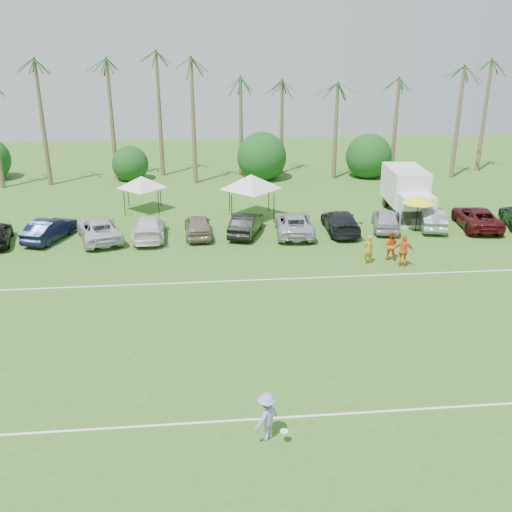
{
  "coord_description": "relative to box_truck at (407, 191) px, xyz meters",
  "views": [
    {
      "loc": [
        0.38,
        -14.27,
        12.39
      ],
      "look_at": [
        3.12,
        13.5,
        1.6
      ],
      "focal_mm": 40.0,
      "sensor_mm": 36.0,
      "label": 1
    }
  ],
  "objects": [
    {
      "name": "parked_car_1",
      "position": [
        -24.87,
        -3.13,
        -1.05
      ],
      "size": [
        2.92,
        4.64,
        1.44
      ],
      "primitive_type": "imported",
      "rotation": [
        0.0,
        0.0,
        2.8
      ],
      "color": "black",
      "rests_on": "ground"
    },
    {
      "name": "palm_tree_8",
      "position": [
        -2.38,
        13.01,
        5.7
      ],
      "size": [
        2.4,
        2.4,
        8.9
      ],
      "color": "brown",
      "rests_on": "ground"
    },
    {
      "name": "palm_tree_9",
      "position": [
        2.62,
        13.01,
        6.58
      ],
      "size": [
        2.4,
        2.4,
        9.9
      ],
      "color": "brown",
      "rests_on": "ground"
    },
    {
      "name": "palm_tree_3",
      "position": [
        -23.38,
        13.01,
        8.29
      ],
      "size": [
        2.4,
        2.4,
        11.9
      ],
      "color": "brown",
      "rests_on": "ground"
    },
    {
      "name": "parked_car_2",
      "position": [
        -21.68,
        -3.46,
        -1.05
      ],
      "size": [
        3.84,
        5.67,
        1.44
      ],
      "primitive_type": "imported",
      "rotation": [
        0.0,
        0.0,
        3.44
      ],
      "color": "silver",
      "rests_on": "ground"
    },
    {
      "name": "palm_tree_4",
      "position": [
        -19.38,
        13.01,
        5.7
      ],
      "size": [
        2.4,
        2.4,
        8.9
      ],
      "color": "brown",
      "rests_on": "ground"
    },
    {
      "name": "palm_tree_5",
      "position": [
        -15.38,
        13.01,
        6.58
      ],
      "size": [
        2.4,
        2.4,
        9.9
      ],
      "color": "brown",
      "rests_on": "ground"
    },
    {
      "name": "parked_car_7",
      "position": [
        -5.75,
        -3.37,
        -1.05
      ],
      "size": [
        2.15,
        5.03,
        1.44
      ],
      "primitive_type": "imported",
      "rotation": [
        0.0,
        0.0,
        3.12
      ],
      "color": "black",
      "rests_on": "ground"
    },
    {
      "name": "parked_car_4",
      "position": [
        -15.31,
        -3.29,
        -1.05
      ],
      "size": [
        1.91,
        4.31,
        1.44
      ],
      "primitive_type": "imported",
      "rotation": [
        0.0,
        0.0,
        3.19
      ],
      "color": "gray",
      "rests_on": "ground"
    },
    {
      "name": "sideline_player_b",
      "position": [
        -4.03,
        -8.68,
        -0.87
      ],
      "size": [
        1.07,
        0.97,
        1.8
      ],
      "primitive_type": "imported",
      "rotation": [
        0.0,
        0.0,
        2.74
      ],
      "color": "#DE5518",
      "rests_on": "ground"
    },
    {
      "name": "field_lines",
      "position": [
        -15.38,
        -16.99,
        -1.77
      ],
      "size": [
        80.0,
        12.1,
        0.01
      ],
      "color": "white",
      "rests_on": "ground"
    },
    {
      "name": "palm_tree_2",
      "position": [
        -27.38,
        13.01,
        7.44
      ],
      "size": [
        2.4,
        2.4,
        10.9
      ],
      "color": "brown",
      "rests_on": "ground"
    },
    {
      "name": "ground",
      "position": [
        -15.38,
        -24.99,
        -1.78
      ],
      "size": [
        120.0,
        120.0,
        0.0
      ],
      "primitive_type": "plane",
      "color": "#32601C",
      "rests_on": "ground"
    },
    {
      "name": "bush_tree_3",
      "position": [
        0.62,
        14.01,
        0.02
      ],
      "size": [
        4.0,
        4.0,
        4.0
      ],
      "color": "brown",
      "rests_on": "ground"
    },
    {
      "name": "frisbee_player",
      "position": [
        -13.15,
        -24.0,
        -0.93
      ],
      "size": [
        1.29,
        1.22,
        1.7
      ],
      "rotation": [
        0.0,
        0.0,
        3.92
      ],
      "color": "#8E8DC8",
      "rests_on": "ground"
    },
    {
      "name": "parked_car_10",
      "position": [
        3.82,
        -3.38,
        -1.05
      ],
      "size": [
        3.1,
        5.48,
        1.44
      ],
      "primitive_type": "imported",
      "rotation": [
        0.0,
        0.0,
        3.0
      ],
      "color": "#480F12",
      "rests_on": "ground"
    },
    {
      "name": "sideline_player_a",
      "position": [
        -5.51,
        -9.16,
        -0.91
      ],
      "size": [
        0.72,
        0.56,
        1.74
      ],
      "primitive_type": "imported",
      "rotation": [
        0.0,
        0.0,
        3.39
      ],
      "color": "orange",
      "rests_on": "ground"
    },
    {
      "name": "canopy_tent_left",
      "position": [
        -19.42,
        2.99,
        0.89
      ],
      "size": [
        3.84,
        3.84,
        3.11
      ],
      "color": "black",
      "rests_on": "ground"
    },
    {
      "name": "canopy_tent_right",
      "position": [
        -11.45,
        0.55,
        1.4
      ],
      "size": [
        4.57,
        4.57,
        3.7
      ],
      "color": "black",
      "rests_on": "ground"
    },
    {
      "name": "palm_tree_11",
      "position": [
        11.62,
        13.01,
        8.29
      ],
      "size": [
        2.4,
        2.4,
        11.9
      ],
      "color": "brown",
      "rests_on": "ground"
    },
    {
      "name": "parked_car_3",
      "position": [
        -18.49,
        -3.38,
        -1.05
      ],
      "size": [
        2.12,
        5.01,
        1.44
      ],
      "primitive_type": "imported",
      "rotation": [
        0.0,
        0.0,
        3.16
      ],
      "color": "white",
      "rests_on": "ground"
    },
    {
      "name": "market_umbrella",
      "position": [
        -0.59,
        -3.71,
        0.43
      ],
      "size": [
        2.21,
        2.21,
        2.46
      ],
      "color": "black",
      "rests_on": "ground"
    },
    {
      "name": "bush_tree_1",
      "position": [
        -21.38,
        14.01,
        0.02
      ],
      "size": [
        4.0,
        4.0,
        4.0
      ],
      "color": "brown",
      "rests_on": "ground"
    },
    {
      "name": "palm_tree_10",
      "position": [
        7.62,
        13.01,
        7.44
      ],
      "size": [
        2.4,
        2.4,
        10.9
      ],
      "color": "brown",
      "rests_on": "ground"
    },
    {
      "name": "box_truck",
      "position": [
        0.0,
        0.0,
        0.0
      ],
      "size": [
        2.88,
        6.6,
        3.32
      ],
      "rotation": [
        0.0,
        0.0,
        -0.07
      ],
      "color": "white",
      "rests_on": "ground"
    },
    {
      "name": "parked_car_6",
      "position": [
        -8.93,
        -3.49,
        -1.05
      ],
      "size": [
        2.8,
        5.37,
        1.44
      ],
      "primitive_type": "imported",
      "rotation": [
        0.0,
        0.0,
        3.06
      ],
      "color": "#A9ADB5",
      "rests_on": "ground"
    },
    {
      "name": "parked_car_5",
      "position": [
        -12.12,
        -3.32,
        -1.05
      ],
      "size": [
        2.81,
        4.64,
        1.44
      ],
      "primitive_type": "imported",
      "rotation": [
        0.0,
        0.0,
        2.83
      ],
      "color": "black",
      "rests_on": "ground"
    },
    {
      "name": "bush_tree_2",
      "position": [
        -9.38,
        14.01,
        0.02
      ],
      "size": [
        4.0,
        4.0,
        4.0
      ],
      "color": "brown",
      "rests_on": "ground"
    },
    {
      "name": "palm_tree_6",
      "position": [
        -11.38,
        13.01,
        7.44
      ],
      "size": [
        2.4,
        2.4,
        10.9
      ],
      "color": "brown",
      "rests_on": "ground"
    },
    {
      "name": "sideline_player_c",
      "position": [
        -3.65,
        -9.86,
        -0.82
      ],
      "size": [
        1.21,
        0.83,
        1.91
      ],
      "primitive_type": "imported",
      "rotation": [
        0.0,
        0.0,
        2.78
      ],
      "color": "orange",
      "rests_on": "ground"
    },
    {
      "name": "parked_car_9",
      "position": [
        0.63,
        -3.13,
        -1.05
      ],
      "size": [
        2.42,
        4.61,
        1.44
      ],
      "primitive_type": "imported",
      "rotation": [
        0.0,
        0.0,
        2.93
      ],
      "color": "gray",
      "rests_on": "ground"
    },
    {
      "name": "parked_car_8",
      "position": [
        -2.56,
        -3.22,
        -1.05
      ],
      "size": [
        2.63,
        4.52,
        1.44
      ],
      "primitive_type": "imported",
      "rotation": [
        0.0,
        0.0,
        2.91
      ],
      "color": "#ABAAB6",
      "rests_on": "ground"
    },
    {
      "name": "palm_tree_7",
      "position": [
        -7.38,
        13.01,
        8.29
      ],
      "size": [
        2.4,
        2.4,
        11.9
      ],
      "color": "brown",
      "rests_on": "ground"
    }
  ]
}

